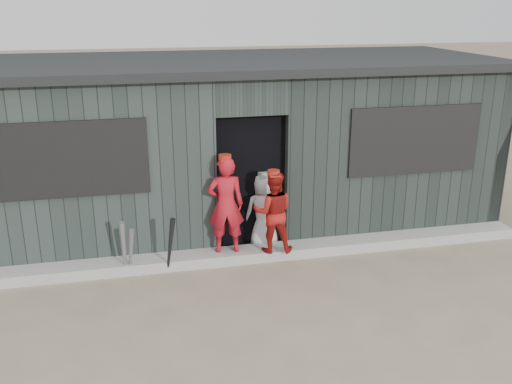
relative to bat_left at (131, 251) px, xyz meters
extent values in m
plane|color=#776852|center=(1.71, -1.65, -0.36)|extent=(80.00, 80.00, 0.00)
cube|color=gray|center=(1.71, 0.17, -0.28)|extent=(8.00, 0.36, 0.15)
cone|color=gray|center=(0.00, 0.00, 0.00)|extent=(0.15, 0.32, 0.72)
cone|color=gray|center=(-0.08, -0.01, 0.05)|extent=(0.07, 0.23, 0.81)
cone|color=black|center=(0.51, -0.08, 0.06)|extent=(0.18, 0.30, 0.84)
imported|color=#A81420|center=(1.30, 0.20, 0.47)|extent=(0.52, 0.37, 1.36)
imported|color=maroon|center=(1.94, 0.07, 0.36)|extent=(0.63, 0.54, 1.14)
imported|color=beige|center=(1.91, 0.51, 0.22)|extent=(0.60, 0.43, 1.15)
cube|color=black|center=(1.71, 1.85, 0.84)|extent=(7.60, 2.70, 2.20)
cube|color=#2C3432|center=(-0.54, 0.45, 0.89)|extent=(3.50, 0.20, 2.50)
cube|color=#252C29|center=(3.96, 0.45, 0.89)|extent=(3.50, 0.20, 2.50)
cube|color=#28302D|center=(1.71, 0.45, 1.89)|extent=(1.00, 0.20, 0.50)
cube|color=#2C3433|center=(5.61, 1.85, 0.89)|extent=(0.20, 3.00, 2.50)
cube|color=#2B3330|center=(1.71, 3.25, 0.89)|extent=(8.00, 0.20, 2.50)
cube|color=black|center=(1.71, 1.85, 2.20)|extent=(8.30, 3.30, 0.12)
cube|color=black|center=(-0.69, 0.33, 1.19)|extent=(2.00, 0.04, 1.00)
cube|color=black|center=(4.11, 0.33, 1.19)|extent=(2.00, 0.04, 1.00)
cube|color=black|center=(1.42, 0.85, 0.99)|extent=(0.23, 0.23, 0.94)
cube|color=black|center=(1.78, 0.90, 0.94)|extent=(0.26, 0.23, 0.94)
camera|label=1|loc=(0.09, -7.00, 3.12)|focal=40.00mm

